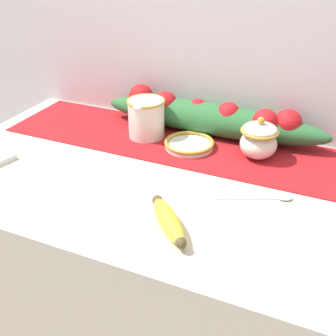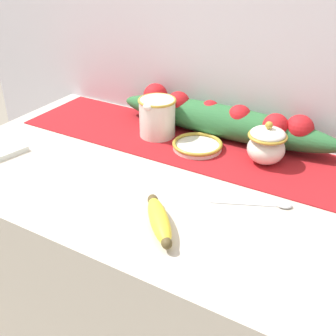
# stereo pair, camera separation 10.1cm
# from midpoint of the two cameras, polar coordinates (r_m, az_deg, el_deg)

# --- Properties ---
(countertop) EXTENTS (1.29, 0.68, 0.93)m
(countertop) POSITION_cam_midpoint_polar(r_m,az_deg,el_deg) (1.37, -1.46, -18.40)
(countertop) COLOR beige
(countertop) RESTS_ON ground_plane
(back_wall) EXTENTS (2.09, 0.04, 2.40)m
(back_wall) POSITION_cam_midpoint_polar(r_m,az_deg,el_deg) (1.28, 5.21, 16.70)
(back_wall) COLOR silver
(back_wall) RESTS_ON ground_plane
(table_runner) EXTENTS (1.19, 0.28, 0.00)m
(table_runner) POSITION_cam_midpoint_polar(r_m,az_deg,el_deg) (1.22, 2.02, 2.86)
(table_runner) COLOR #A8191E
(table_runner) RESTS_ON countertop
(cream_pitcher) EXTENTS (0.11, 0.13, 0.12)m
(cream_pitcher) POSITION_cam_midpoint_polar(r_m,az_deg,el_deg) (1.26, -5.24, 6.88)
(cream_pitcher) COLOR white
(cream_pitcher) RESTS_ON countertop
(sugar_bowl) EXTENTS (0.10, 0.10, 0.12)m
(sugar_bowl) POSITION_cam_midpoint_polar(r_m,az_deg,el_deg) (1.15, 9.76, 3.73)
(sugar_bowl) COLOR white
(sugar_bowl) RESTS_ON countertop
(small_dish) EXTENTS (0.14, 0.14, 0.02)m
(small_dish) POSITION_cam_midpoint_polar(r_m,az_deg,el_deg) (1.20, 0.51, 3.21)
(small_dish) COLOR white
(small_dish) RESTS_ON countertop
(banana) EXTENTS (0.14, 0.15, 0.04)m
(banana) POSITION_cam_midpoint_polar(r_m,az_deg,el_deg) (0.89, -3.25, -7.16)
(banana) COLOR yellow
(banana) RESTS_ON countertop
(spoon) EXTENTS (0.18, 0.09, 0.01)m
(spoon) POSITION_cam_midpoint_polar(r_m,az_deg,el_deg) (1.00, 11.86, -4.08)
(spoon) COLOR silver
(spoon) RESTS_ON countertop
(poinsettia_garland) EXTENTS (0.70, 0.11, 0.12)m
(poinsettia_garland) POSITION_cam_midpoint_polar(r_m,az_deg,el_deg) (1.27, 3.65, 6.85)
(poinsettia_garland) COLOR #2D6B38
(poinsettia_garland) RESTS_ON countertop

